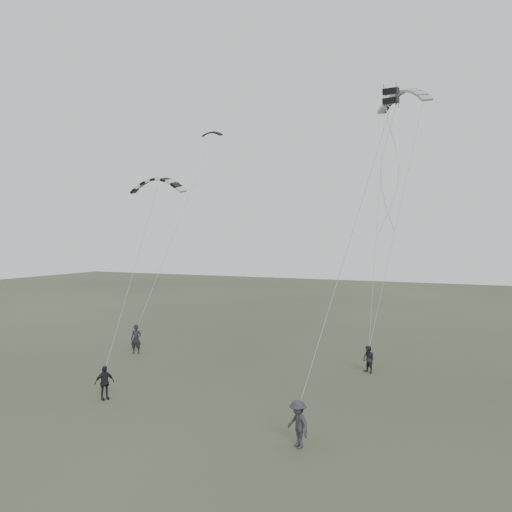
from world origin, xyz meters
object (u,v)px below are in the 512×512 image
at_px(flyer_right, 369,359).
at_px(kite_pale_large, 403,91).
at_px(flyer_center, 104,383).
at_px(flyer_far, 298,424).
at_px(kite_striped, 158,179).
at_px(kite_box, 391,96).
at_px(kite_dark_small, 212,132).
at_px(flyer_left, 136,339).

xyz_separation_m(flyer_right, kite_pale_large, (0.70, 7.55, 17.11)).
height_order(flyer_center, flyer_far, flyer_far).
distance_m(flyer_center, kite_striped, 12.07).
relative_size(flyer_center, kite_striped, 0.49).
bearing_deg(kite_box, kite_dark_small, 151.14).
relative_size(flyer_center, kite_dark_small, 1.01).
relative_size(flyer_right, kite_box, 2.16).
bearing_deg(kite_striped, flyer_right, 7.01).
bearing_deg(flyer_left, flyer_far, -55.52).
xyz_separation_m(flyer_right, flyer_center, (-10.53, -9.92, 0.03)).
distance_m(kite_striped, kite_box, 13.86).
relative_size(flyer_far, kite_box, 2.43).
xyz_separation_m(flyer_center, kite_pale_large, (11.22, 17.47, 17.08)).
distance_m(flyer_right, flyer_far, 11.28).
distance_m(flyer_center, kite_box, 19.18).
xyz_separation_m(flyer_left, flyer_right, (15.14, 1.60, -0.19)).
xyz_separation_m(kite_pale_large, kite_box, (1.14, -11.87, -3.53)).
distance_m(flyer_far, kite_pale_large, 25.40).
bearing_deg(kite_box, flyer_center, -151.27).
xyz_separation_m(flyer_center, flyer_far, (10.28, -1.36, 0.07)).
height_order(flyer_right, kite_dark_small, kite_dark_small).
bearing_deg(flyer_far, flyer_center, -152.65).
bearing_deg(flyer_right, flyer_far, -57.34).
relative_size(kite_dark_small, kite_box, 2.22).
height_order(kite_pale_large, kite_striped, kite_pale_large).
bearing_deg(kite_box, flyer_far, -102.31).
bearing_deg(kite_pale_large, flyer_left, -117.61).
bearing_deg(flyer_right, kite_dark_small, -168.96).
height_order(flyer_far, kite_striped, kite_striped).
bearing_deg(kite_box, flyer_right, 117.36).
height_order(flyer_far, kite_pale_large, kite_pale_large).
height_order(flyer_right, kite_striped, kite_striped).
relative_size(flyer_left, flyer_right, 1.25).
distance_m(kite_dark_small, kite_box, 18.29).
distance_m(flyer_right, kite_pale_large, 18.72).
xyz_separation_m(flyer_left, kite_striped, (3.48, -2.31, 10.24)).
xyz_separation_m(flyer_left, kite_dark_small, (1.73, 7.26, 14.95)).
height_order(flyer_far, kite_dark_small, kite_dark_small).
distance_m(flyer_right, kite_box, 14.37).
distance_m(flyer_left, flyer_far, 17.76).
bearing_deg(flyer_left, flyer_center, -83.47).
relative_size(kite_dark_small, kite_striped, 0.48).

